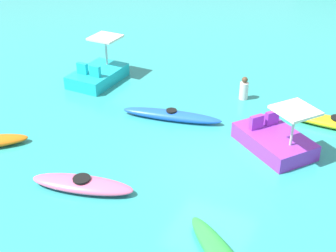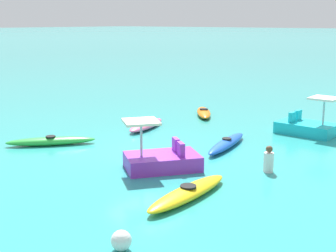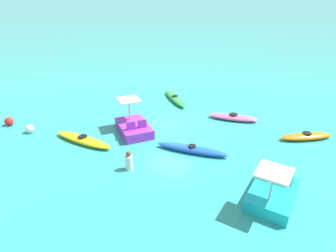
{
  "view_description": "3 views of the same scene",
  "coord_description": "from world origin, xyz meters",
  "px_view_note": "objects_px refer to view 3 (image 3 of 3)",
  "views": [
    {
      "loc": [
        3.78,
        -10.34,
        7.6
      ],
      "look_at": [
        -1.87,
        0.78,
        0.49
      ],
      "focal_mm": 48.98,
      "sensor_mm": 36.0,
      "label": 1
    },
    {
      "loc": [
        12.33,
        11.21,
        4.79
      ],
      "look_at": [
        -1.22,
        -0.0,
        0.76
      ],
      "focal_mm": 49.09,
      "sensor_mm": 36.0,
      "label": 2
    },
    {
      "loc": [
        -7.44,
        12.54,
        7.06
      ],
      "look_at": [
        -0.66,
        1.41,
        0.71
      ],
      "focal_mm": 30.4,
      "sensor_mm": 36.0,
      "label": 3
    }
  ],
  "objects_px": {
    "buoy_red": "(9,121)",
    "buoy_white": "(30,129)",
    "kayak_blue": "(192,149)",
    "kayak_orange": "(306,136)",
    "kayak_green": "(175,98)",
    "kayak_yellow": "(83,140)",
    "person_near_shore": "(129,161)",
    "pedal_boat_cyan": "(273,193)",
    "pedal_boat_purple": "(134,127)",
    "kayak_pink": "(233,117)"
  },
  "relations": [
    {
      "from": "person_near_shore",
      "to": "pedal_boat_purple",
      "type": "bearing_deg",
      "value": -55.71
    },
    {
      "from": "kayak_pink",
      "to": "buoy_white",
      "type": "bearing_deg",
      "value": 39.59
    },
    {
      "from": "kayak_orange",
      "to": "kayak_green",
      "type": "xyz_separation_m",
      "value": [
        8.6,
        -1.3,
        -0.0
      ]
    },
    {
      "from": "kayak_orange",
      "to": "buoy_red",
      "type": "distance_m",
      "value": 16.26
    },
    {
      "from": "kayak_orange",
      "to": "kayak_blue",
      "type": "bearing_deg",
      "value": 43.6
    },
    {
      "from": "buoy_red",
      "to": "kayak_yellow",
      "type": "bearing_deg",
      "value": -171.69
    },
    {
      "from": "kayak_yellow",
      "to": "pedal_boat_purple",
      "type": "height_order",
      "value": "pedal_boat_purple"
    },
    {
      "from": "kayak_green",
      "to": "pedal_boat_purple",
      "type": "height_order",
      "value": "pedal_boat_purple"
    },
    {
      "from": "pedal_boat_cyan",
      "to": "pedal_boat_purple",
      "type": "bearing_deg",
      "value": -12.66
    },
    {
      "from": "buoy_red",
      "to": "buoy_white",
      "type": "bearing_deg",
      "value": -178.44
    },
    {
      "from": "person_near_shore",
      "to": "kayak_blue",
      "type": "bearing_deg",
      "value": -122.22
    },
    {
      "from": "buoy_red",
      "to": "person_near_shore",
      "type": "xyz_separation_m",
      "value": [
        -8.56,
        -0.11,
        0.15
      ]
    },
    {
      "from": "kayak_green",
      "to": "person_near_shore",
      "type": "distance_m",
      "value": 8.56
    },
    {
      "from": "kayak_yellow",
      "to": "kayak_orange",
      "type": "bearing_deg",
      "value": -146.87
    },
    {
      "from": "kayak_pink",
      "to": "kayak_blue",
      "type": "bearing_deg",
      "value": 85.11
    },
    {
      "from": "buoy_white",
      "to": "kayak_blue",
      "type": "bearing_deg",
      "value": -162.13
    },
    {
      "from": "kayak_pink",
      "to": "kayak_orange",
      "type": "distance_m",
      "value": 4.07
    },
    {
      "from": "buoy_white",
      "to": "person_near_shore",
      "type": "distance_m",
      "value": 6.74
    },
    {
      "from": "buoy_white",
      "to": "person_near_shore",
      "type": "xyz_separation_m",
      "value": [
        -6.74,
        -0.06,
        0.16
      ]
    },
    {
      "from": "person_near_shore",
      "to": "kayak_orange",
      "type": "bearing_deg",
      "value": -131.61
    },
    {
      "from": "kayak_yellow",
      "to": "kayak_pink",
      "type": "height_order",
      "value": "same"
    },
    {
      "from": "kayak_blue",
      "to": "buoy_red",
      "type": "xyz_separation_m",
      "value": [
        10.23,
        2.76,
        0.08
      ]
    },
    {
      "from": "kayak_blue",
      "to": "buoy_white",
      "type": "bearing_deg",
      "value": 17.87
    },
    {
      "from": "buoy_white",
      "to": "kayak_orange",
      "type": "bearing_deg",
      "value": -151.62
    },
    {
      "from": "person_near_shore",
      "to": "buoy_red",
      "type": "bearing_deg",
      "value": 0.71
    },
    {
      "from": "person_near_shore",
      "to": "buoy_white",
      "type": "bearing_deg",
      "value": 0.49
    },
    {
      "from": "kayak_orange",
      "to": "buoy_red",
      "type": "bearing_deg",
      "value": 25.49
    },
    {
      "from": "kayak_blue",
      "to": "buoy_red",
      "type": "relative_size",
      "value": 7.41
    },
    {
      "from": "kayak_yellow",
      "to": "buoy_red",
      "type": "bearing_deg",
      "value": 8.31
    },
    {
      "from": "kayak_yellow",
      "to": "kayak_blue",
      "type": "distance_m",
      "value": 5.52
    },
    {
      "from": "kayak_orange",
      "to": "person_near_shore",
      "type": "bearing_deg",
      "value": 48.39
    },
    {
      "from": "pedal_boat_cyan",
      "to": "buoy_red",
      "type": "height_order",
      "value": "pedal_boat_cyan"
    },
    {
      "from": "kayak_yellow",
      "to": "buoy_red",
      "type": "height_order",
      "value": "buoy_red"
    },
    {
      "from": "kayak_orange",
      "to": "kayak_blue",
      "type": "xyz_separation_m",
      "value": [
        4.45,
        4.23,
        -0.0
      ]
    },
    {
      "from": "kayak_orange",
      "to": "person_near_shore",
      "type": "distance_m",
      "value": 9.22
    },
    {
      "from": "kayak_yellow",
      "to": "kayak_green",
      "type": "bearing_deg",
      "value": -97.41
    },
    {
      "from": "kayak_blue",
      "to": "buoy_white",
      "type": "xyz_separation_m",
      "value": [
        8.42,
        2.71,
        0.06
      ]
    },
    {
      "from": "buoy_white",
      "to": "person_near_shore",
      "type": "height_order",
      "value": "person_near_shore"
    },
    {
      "from": "kayak_green",
      "to": "buoy_red",
      "type": "height_order",
      "value": "buoy_red"
    },
    {
      "from": "kayak_blue",
      "to": "pedal_boat_purple",
      "type": "relative_size",
      "value": 1.25
    },
    {
      "from": "kayak_green",
      "to": "kayak_yellow",
      "type": "bearing_deg",
      "value": 82.59
    },
    {
      "from": "kayak_green",
      "to": "buoy_red",
      "type": "relative_size",
      "value": 6.41
    },
    {
      "from": "kayak_pink",
      "to": "pedal_boat_purple",
      "type": "height_order",
      "value": "pedal_boat_purple"
    },
    {
      "from": "kayak_yellow",
      "to": "buoy_white",
      "type": "xyz_separation_m",
      "value": [
        3.28,
        0.7,
        0.06
      ]
    },
    {
      "from": "kayak_blue",
      "to": "pedal_boat_cyan",
      "type": "relative_size",
      "value": 1.43
    },
    {
      "from": "pedal_boat_purple",
      "to": "person_near_shore",
      "type": "relative_size",
      "value": 3.21
    },
    {
      "from": "kayak_pink",
      "to": "kayak_green",
      "type": "distance_m",
      "value": 4.64
    },
    {
      "from": "kayak_blue",
      "to": "pedal_boat_cyan",
      "type": "bearing_deg",
      "value": 159.61
    },
    {
      "from": "kayak_pink",
      "to": "kayak_green",
      "type": "height_order",
      "value": "same"
    },
    {
      "from": "kayak_yellow",
      "to": "pedal_boat_purple",
      "type": "distance_m",
      "value": 2.7
    }
  ]
}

